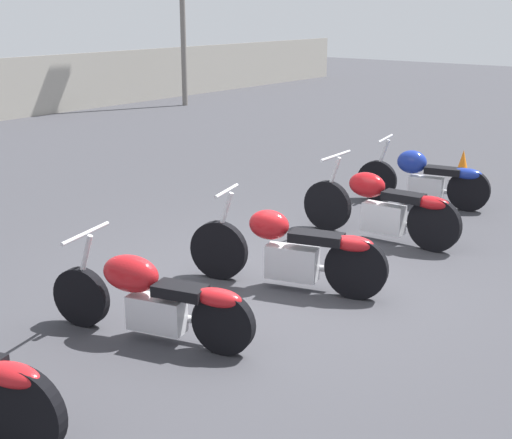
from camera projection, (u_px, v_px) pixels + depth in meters
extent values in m
plane|color=#38383D|center=(285.00, 284.00, 7.64)|extent=(60.00, 60.00, 0.00)
cylinder|color=black|center=(22.00, 412.00, 4.65)|extent=(0.29, 0.65, 0.65)
ellipsoid|color=red|center=(12.00, 375.00, 4.59)|extent=(0.32, 0.48, 0.16)
cylinder|color=black|center=(81.00, 297.00, 6.58)|extent=(0.25, 0.57, 0.56)
cylinder|color=black|center=(223.00, 323.00, 6.04)|extent=(0.25, 0.57, 0.56)
cube|color=silver|center=(157.00, 314.00, 6.29)|extent=(0.33, 0.56, 0.31)
ellipsoid|color=red|center=(131.00, 273.00, 6.28)|extent=(0.42, 0.60, 0.34)
cube|color=black|center=(180.00, 291.00, 6.12)|extent=(0.35, 0.51, 0.10)
ellipsoid|color=red|center=(218.00, 298.00, 5.99)|extent=(0.31, 0.48, 0.16)
cylinder|color=silver|center=(86.00, 233.00, 6.36)|extent=(0.67, 0.22, 0.04)
cylinder|color=silver|center=(84.00, 266.00, 6.47)|extent=(0.11, 0.25, 0.62)
cylinder|color=silver|center=(178.00, 317.00, 6.36)|extent=(0.26, 0.72, 0.07)
cylinder|color=black|center=(219.00, 250.00, 7.72)|extent=(0.28, 0.65, 0.65)
cylinder|color=black|center=(356.00, 268.00, 7.18)|extent=(0.28, 0.65, 0.65)
cube|color=silver|center=(292.00, 263.00, 7.43)|extent=(0.35, 0.58, 0.36)
ellipsoid|color=red|center=(269.00, 225.00, 7.41)|extent=(0.38, 0.49, 0.32)
cube|color=black|center=(316.00, 238.00, 7.25)|extent=(0.39, 0.60, 0.10)
ellipsoid|color=red|center=(352.00, 243.00, 7.13)|extent=(0.32, 0.48, 0.16)
cylinder|color=silver|center=(227.00, 191.00, 7.49)|extent=(0.54, 0.20, 0.04)
cylinder|color=silver|center=(223.00, 221.00, 7.60)|extent=(0.12, 0.26, 0.66)
cylinder|color=silver|center=(309.00, 267.00, 7.50)|extent=(0.24, 0.58, 0.07)
cylinder|color=black|center=(327.00, 206.00, 9.40)|extent=(0.14, 0.67, 0.67)
cylinder|color=black|center=(434.00, 225.00, 8.58)|extent=(0.14, 0.67, 0.67)
cube|color=silver|center=(384.00, 218.00, 8.96)|extent=(0.23, 0.54, 0.37)
ellipsoid|color=#AD1419|center=(367.00, 185.00, 8.98)|extent=(0.30, 0.50, 0.32)
cube|color=black|center=(404.00, 197.00, 8.73)|extent=(0.27, 0.52, 0.10)
ellipsoid|color=#AD1419|center=(432.00, 203.00, 8.53)|extent=(0.22, 0.45, 0.16)
cylinder|color=silver|center=(336.00, 156.00, 9.15)|extent=(0.74, 0.08, 0.04)
cylinder|color=silver|center=(331.00, 181.00, 9.27)|extent=(0.06, 0.26, 0.66)
cylinder|color=silver|center=(398.00, 223.00, 8.99)|extent=(0.11, 0.67, 0.07)
cylinder|color=black|center=(377.00, 180.00, 10.88)|extent=(0.22, 0.62, 0.61)
cylinder|color=black|center=(469.00, 190.00, 10.28)|extent=(0.22, 0.62, 0.61)
cube|color=silver|center=(426.00, 188.00, 10.56)|extent=(0.30, 0.53, 0.33)
ellipsoid|color=navy|center=(412.00, 162.00, 10.55)|extent=(0.38, 0.49, 0.35)
cube|color=black|center=(443.00, 171.00, 10.38)|extent=(0.34, 0.55, 0.10)
ellipsoid|color=navy|center=(467.00, 174.00, 10.24)|extent=(0.28, 0.47, 0.16)
cylinder|color=silver|center=(385.00, 139.00, 10.64)|extent=(0.67, 0.17, 0.04)
cylinder|color=silver|center=(381.00, 160.00, 10.76)|extent=(0.10, 0.25, 0.64)
cylinder|color=silver|center=(437.00, 191.00, 10.62)|extent=(0.19, 0.58, 0.07)
cone|color=orange|center=(463.00, 165.00, 12.20)|extent=(0.26, 0.26, 0.51)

